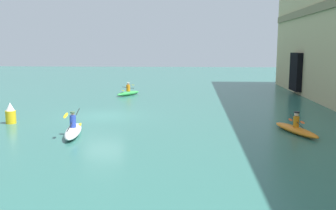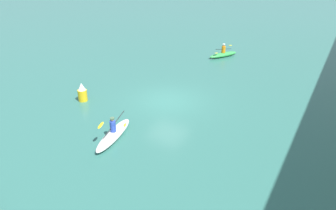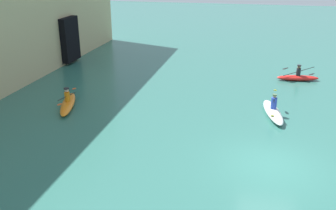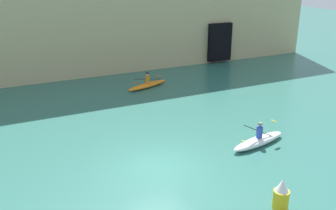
% 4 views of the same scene
% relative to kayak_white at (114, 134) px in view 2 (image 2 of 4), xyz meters
% --- Properties ---
extents(ground_plane, '(120.00, 120.00, 0.00)m').
position_rel_kayak_white_xyz_m(ground_plane, '(-5.32, 0.21, -0.24)').
color(ground_plane, '#2D665B').
extents(kayak_white, '(3.52, 1.36, 1.28)m').
position_rel_kayak_white_xyz_m(kayak_white, '(0.00, 0.00, 0.00)').
color(kayak_white, white).
rests_on(kayak_white, ground).
extents(kayak_green, '(2.89, 2.05, 1.17)m').
position_rel_kayak_white_xyz_m(kayak_green, '(-15.65, -0.02, 0.00)').
color(kayak_green, green).
rests_on(kayak_green, ground).
extents(marker_buoy, '(0.58, 0.58, 1.22)m').
position_rel_kayak_white_xyz_m(marker_buoy, '(-2.63, -4.54, 0.32)').
color(marker_buoy, yellow).
rests_on(marker_buoy, ground).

